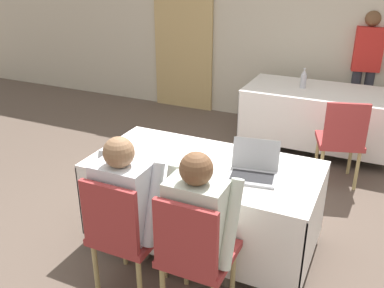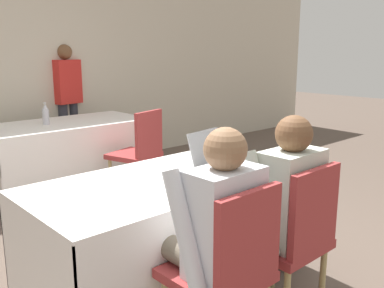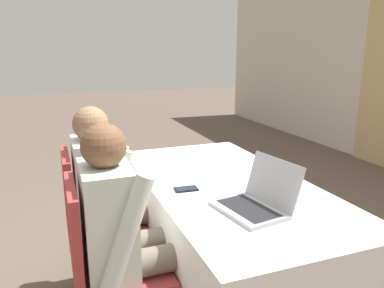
{
  "view_description": "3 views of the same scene",
  "coord_description": "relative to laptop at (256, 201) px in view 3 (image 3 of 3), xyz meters",
  "views": [
    {
      "loc": [
        1.16,
        -2.71,
        2.2
      ],
      "look_at": [
        0.0,
        -0.22,
        0.99
      ],
      "focal_mm": 40.0,
      "sensor_mm": 36.0,
      "label": 1
    },
    {
      "loc": [
        -1.62,
        -2.0,
        1.52
      ],
      "look_at": [
        0.0,
        -0.22,
        0.99
      ],
      "focal_mm": 40.0,
      "sensor_mm": 36.0,
      "label": 2
    },
    {
      "loc": [
        1.86,
        -0.92,
        1.49
      ],
      "look_at": [
        0.0,
        -0.22,
        0.99
      ],
      "focal_mm": 35.0,
      "sensor_mm": 36.0,
      "label": 3
    }
  ],
  "objects": [
    {
      "name": "conference_table_near",
      "position": [
        -0.4,
        0.04,
        -0.22
      ],
      "size": [
        1.76,
        0.89,
        0.74
      ],
      "color": "white",
      "rests_on": "ground_plane"
    },
    {
      "name": "laptop",
      "position": [
        0.0,
        0.0,
        0.0
      ],
      "size": [
        0.39,
        0.35,
        0.24
      ],
      "rotation": [
        0.0,
        0.0,
        0.16
      ],
      "color": "#99999E",
      "rests_on": "conference_table_near"
    },
    {
      "name": "cell_phone",
      "position": [
        -0.37,
        -0.22,
        -0.04
      ],
      "size": [
        0.09,
        0.13,
        0.01
      ],
      "rotation": [
        0.0,
        0.0,
        -0.07
      ],
      "color": "black",
      "rests_on": "conference_table_near"
    },
    {
      "name": "paper_beside_laptop",
      "position": [
        -0.15,
        0.07,
        -0.05
      ],
      "size": [
        0.28,
        0.34,
        0.0
      ],
      "rotation": [
        0.0,
        0.0,
        -0.27
      ],
      "color": "white",
      "rests_on": "conference_table_near"
    },
    {
      "name": "paper_centre_table",
      "position": [
        -0.76,
        0.02,
        -0.05
      ],
      "size": [
        0.27,
        0.33,
        0.0
      ],
      "rotation": [
        0.0,
        0.0,
        -0.21
      ],
      "color": "white",
      "rests_on": "conference_table_near"
    },
    {
      "name": "chair_near_left",
      "position": [
        -0.67,
        -0.71,
        -0.27
      ],
      "size": [
        0.44,
        0.44,
        0.93
      ],
      "rotation": [
        0.0,
        0.0,
        3.14
      ],
      "color": "tan",
      "rests_on": "ground_plane"
    },
    {
      "name": "chair_near_right",
      "position": [
        -0.14,
        -0.71,
        -0.27
      ],
      "size": [
        0.44,
        0.44,
        0.93
      ],
      "rotation": [
        0.0,
        0.0,
        3.14
      ],
      "color": "tan",
      "rests_on": "ground_plane"
    },
    {
      "name": "person_checkered_shirt",
      "position": [
        -0.67,
        -0.61,
        -0.11
      ],
      "size": [
        0.5,
        0.52,
        1.19
      ],
      "rotation": [
        0.0,
        0.0,
        3.14
      ],
      "color": "#665B4C",
      "rests_on": "ground_plane"
    },
    {
      "name": "person_white_shirt",
      "position": [
        -0.14,
        -0.61,
        -0.11
      ],
      "size": [
        0.5,
        0.52,
        1.19
      ],
      "rotation": [
        0.0,
        0.0,
        3.14
      ],
      "color": "#665B4C",
      "rests_on": "ground_plane"
    }
  ]
}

